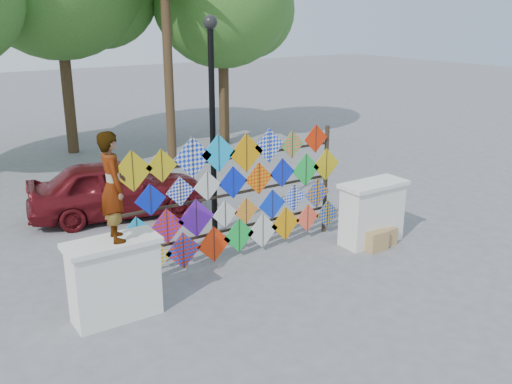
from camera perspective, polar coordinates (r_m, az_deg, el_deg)
ground at (r=10.51m, az=-0.07°, el=-7.83°), size 80.00×80.00×0.00m
parapet_left at (r=8.99m, az=-13.96°, el=-8.43°), size 1.40×0.65×1.28m
parapet_right at (r=11.73m, az=11.53°, el=-1.99°), size 1.40×0.65×1.28m
kite_rack at (r=10.67m, az=-1.91°, el=-0.38°), size 4.90×0.24×2.46m
vendor_woman at (r=8.50m, az=-14.12°, el=0.52°), size 0.47×0.65×1.64m
sedan at (r=13.38m, az=-13.77°, el=0.38°), size 4.15×2.35×1.33m
lamppost at (r=11.50m, az=-4.41°, el=8.43°), size 0.28×0.28×4.46m
cardboard_box_near at (r=11.58m, az=11.70°, el=-4.68°), size 0.44×0.40×0.40m
cardboard_box_far at (r=11.86m, az=12.58°, el=-4.26°), size 0.43×0.40×0.36m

